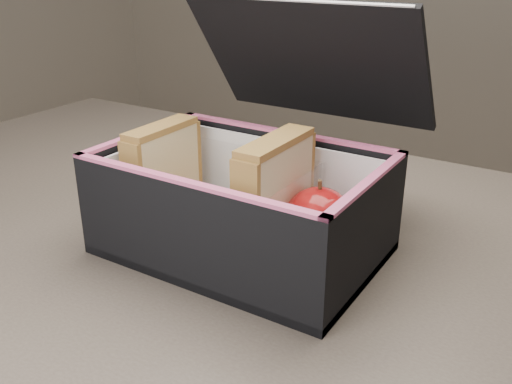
# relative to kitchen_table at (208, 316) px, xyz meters

# --- Properties ---
(kitchen_table) EXTENTS (1.20, 0.80, 0.75)m
(kitchen_table) POSITION_rel_kitchen_table_xyz_m (0.00, 0.00, 0.00)
(kitchen_table) COLOR #64584C
(kitchen_table) RESTS_ON ground
(lunch_bag) EXTENTS (0.27, 0.29, 0.25)m
(lunch_bag) POSITION_rel_kitchen_table_xyz_m (0.04, 0.02, 0.15)
(lunch_bag) COLOR black
(lunch_bag) RESTS_ON kitchen_table
(plastic_tub) EXTENTS (0.19, 0.13, 0.08)m
(plastic_tub) POSITION_rel_kitchen_table_xyz_m (0.01, 0.01, 0.14)
(plastic_tub) COLOR white
(plastic_tub) RESTS_ON lunch_bag
(sandwich_left) EXTENTS (0.03, 0.09, 0.10)m
(sandwich_left) POSITION_rel_kitchen_table_xyz_m (-0.06, 0.01, 0.16)
(sandwich_left) COLOR tan
(sandwich_left) RESTS_ON plastic_tub
(sandwich_right) EXTENTS (0.03, 0.10, 0.11)m
(sandwich_right) POSITION_rel_kitchen_table_xyz_m (0.08, 0.01, 0.16)
(sandwich_right) COLOR tan
(sandwich_right) RESTS_ON plastic_tub
(carrot_sticks) EXTENTS (0.05, 0.15, 0.03)m
(carrot_sticks) POSITION_rel_kitchen_table_xyz_m (-0.00, 0.01, 0.12)
(carrot_sticks) COLOR orange
(carrot_sticks) RESTS_ON plastic_tub
(paper_napkin) EXTENTS (0.08, 0.08, 0.01)m
(paper_napkin) POSITION_rel_kitchen_table_xyz_m (0.12, 0.03, 0.11)
(paper_napkin) COLOR white
(paper_napkin) RESTS_ON lunch_bag
(red_apple) EXTENTS (0.08, 0.08, 0.07)m
(red_apple) POSITION_rel_kitchen_table_xyz_m (0.12, 0.03, 0.14)
(red_apple) COLOR #7C0407
(red_apple) RESTS_ON paper_napkin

